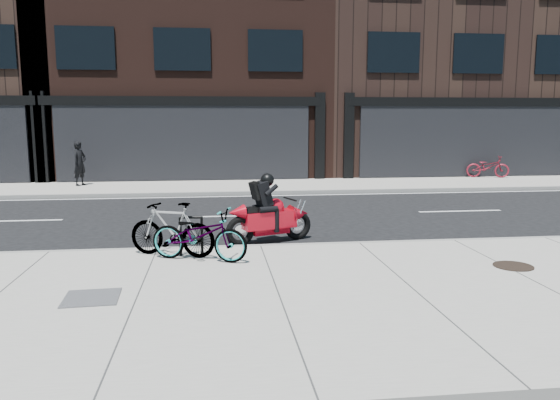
{
  "coord_description": "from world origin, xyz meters",
  "views": [
    {
      "loc": [
        -0.89,
        -12.43,
        2.65
      ],
      "look_at": [
        0.49,
        -1.12,
        0.9
      ],
      "focal_mm": 35.0,
      "sensor_mm": 36.0,
      "label": 1
    }
  ],
  "objects": [
    {
      "name": "ground",
      "position": [
        0.0,
        0.0,
        0.0
      ],
      "size": [
        120.0,
        120.0,
        0.0
      ],
      "primitive_type": "plane",
      "color": "black",
      "rests_on": "ground"
    },
    {
      "name": "bicycle_rear",
      "position": [
        -1.66,
        -2.6,
        0.63
      ],
      "size": [
        1.71,
        1.07,
        1.0
      ],
      "primitive_type": "imported",
      "rotation": [
        0.0,
        0.0,
        4.32
      ],
      "color": "gray",
      "rests_on": "sidewalk_near"
    },
    {
      "name": "bicycle_far",
      "position": [
        10.46,
        9.0,
        0.58
      ],
      "size": [
        1.8,
        1.05,
        0.89
      ],
      "primitive_type": "imported",
      "rotation": [
        0.0,
        0.0,
        1.28
      ],
      "color": "maroon",
      "rests_on": "sidewalk_far"
    },
    {
      "name": "utility_grate",
      "position": [
        -2.62,
        -4.83,
        0.14
      ],
      "size": [
        0.79,
        0.79,
        0.02
      ],
      "primitive_type": "cube",
      "rotation": [
        0.0,
        0.0,
        0.06
      ],
      "color": "#4B4B4D",
      "rests_on": "sidewalk_near"
    },
    {
      "name": "bike_rack",
      "position": [
        -1.32,
        -2.6,
        0.56
      ],
      "size": [
        0.44,
        0.09,
        0.73
      ],
      "rotation": [
        0.0,
        0.0,
        -0.1
      ],
      "color": "black",
      "rests_on": "sidewalk_near"
    },
    {
      "name": "building_mideast",
      "position": [
        10.0,
        14.5,
        6.25
      ],
      "size": [
        12.0,
        10.0,
        12.5
      ],
      "primitive_type": "cube",
      "color": "black",
      "rests_on": "ground"
    },
    {
      "name": "sidewalk_far",
      "position": [
        0.0,
        7.75,
        0.07
      ],
      "size": [
        60.0,
        3.5,
        0.13
      ],
      "primitive_type": "cube",
      "color": "gray",
      "rests_on": "ground"
    },
    {
      "name": "motorcycle",
      "position": [
        0.34,
        -1.14,
        0.6
      ],
      "size": [
        1.91,
        0.92,
        1.49
      ],
      "rotation": [
        0.0,
        0.0,
        0.35
      ],
      "color": "black",
      "rests_on": "ground"
    },
    {
      "name": "manhole_cover",
      "position": [
        4.13,
        -4.01,
        0.14
      ],
      "size": [
        0.79,
        0.79,
        0.02
      ],
      "primitive_type": "cylinder",
      "rotation": [
        0.0,
        0.0,
        0.22
      ],
      "color": "black",
      "rests_on": "sidewalk_near"
    },
    {
      "name": "building_center",
      "position": [
        -2.0,
        14.5,
        7.25
      ],
      "size": [
        12.0,
        10.0,
        14.5
      ],
      "primitive_type": "cube",
      "color": "black",
      "rests_on": "ground"
    },
    {
      "name": "bicycle_front",
      "position": [
        -1.17,
        -2.96,
        0.6
      ],
      "size": [
        1.88,
        1.23,
        0.93
      ],
      "primitive_type": "imported",
      "rotation": [
        0.0,
        0.0,
        1.2
      ],
      "color": "gray",
      "rests_on": "sidewalk_near"
    },
    {
      "name": "pedestrian",
      "position": [
        -5.78,
        8.29,
        0.94
      ],
      "size": [
        0.62,
        0.71,
        1.63
      ],
      "primitive_type": "imported",
      "rotation": [
        0.0,
        0.0,
        1.09
      ],
      "color": "black",
      "rests_on": "sidewalk_far"
    },
    {
      "name": "sidewalk_near",
      "position": [
        0.0,
        -5.0,
        0.07
      ],
      "size": [
        60.0,
        6.0,
        0.13
      ],
      "primitive_type": "cube",
      "color": "gray",
      "rests_on": "ground"
    }
  ]
}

